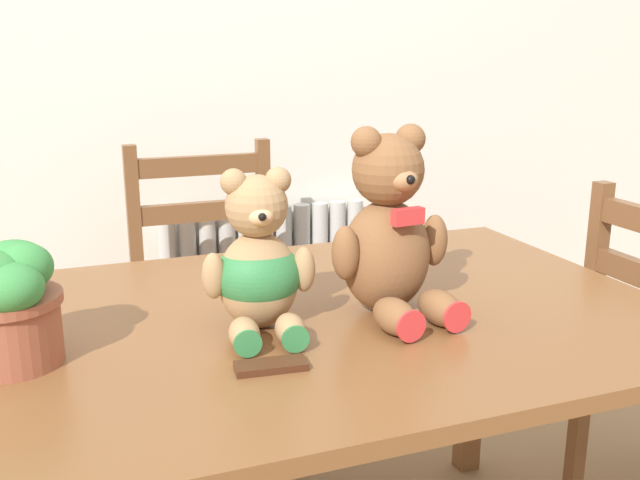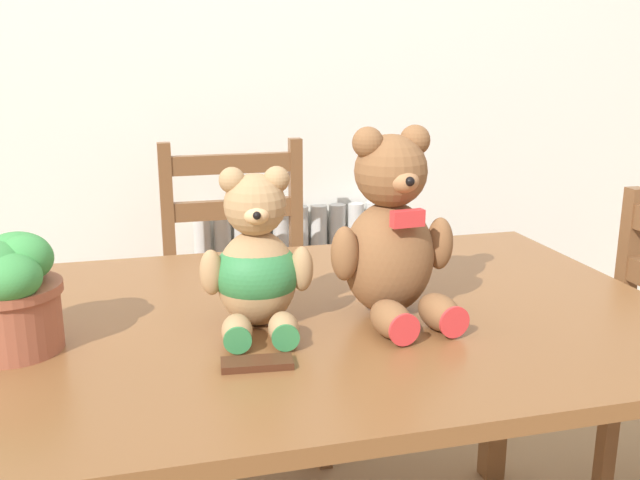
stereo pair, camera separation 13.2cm
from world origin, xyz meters
name	(u,v)px [view 2 (the right image)]	position (x,y,z in m)	size (l,w,h in m)	color
wall_back	(219,29)	(0.00, 1.70, 1.30)	(8.00, 0.04, 2.60)	silver
radiator	(301,306)	(0.26, 1.63, 0.31)	(0.77, 0.10, 0.69)	beige
dining_table	(307,355)	(0.00, 0.47, 0.65)	(1.43, 0.94, 0.74)	brown
wooden_chair_behind	(242,300)	(-0.01, 1.31, 0.48)	(0.45, 0.41, 0.96)	brown
teddy_bear_left	(257,265)	(-0.10, 0.43, 0.86)	(0.21, 0.22, 0.30)	tan
teddy_bear_right	(392,236)	(0.16, 0.43, 0.89)	(0.25, 0.26, 0.36)	brown
potted_plant	(8,288)	(-0.52, 0.42, 0.85)	(0.18, 0.18, 0.20)	#9E5138
chocolate_bar	(257,363)	(-0.13, 0.26, 0.75)	(0.12, 0.05, 0.01)	#472314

